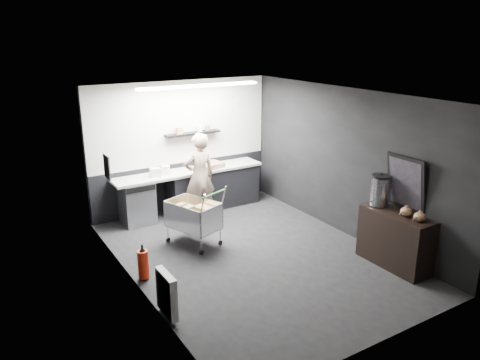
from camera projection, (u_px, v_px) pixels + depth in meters
floor at (253, 256)px, 7.92m from camera, size 5.50×5.50×0.00m
ceiling at (255, 95)px, 7.10m from camera, size 5.50×5.50×0.00m
wall_back at (182, 146)px, 9.74m from camera, size 5.50×0.00×5.50m
wall_front at (387, 243)px, 5.28m from camera, size 5.50×0.00×5.50m
wall_left at (134, 203)px, 6.51m from camera, size 0.00×5.50×5.50m
wall_right at (346, 163)px, 8.51m from camera, size 0.00×5.50×5.50m
kitchen_wall_panel at (181, 122)px, 9.58m from camera, size 3.95×0.02×1.70m
dado_panel at (184, 185)px, 9.99m from camera, size 3.95×0.02×1.00m
floating_shelf at (193, 133)px, 9.66m from camera, size 1.20×0.22×0.04m
wall_clock at (240, 103)px, 10.18m from camera, size 0.20×0.03×0.20m
poster at (107, 167)px, 7.52m from camera, size 0.02×0.30×0.40m
poster_red_band at (107, 162)px, 7.50m from camera, size 0.02×0.22×0.10m
radiator at (167, 294)px, 6.12m from camera, size 0.10×0.50×0.60m
ceiling_strip at (200, 86)px, 8.61m from camera, size 2.40×0.20×0.04m
prep_counter at (196, 190)px, 9.81m from camera, size 3.20×0.61×0.90m
person at (199, 177)px, 9.26m from camera, size 0.66×0.45×1.77m
shopping_cart at (193, 217)px, 8.23m from camera, size 0.89×1.16×1.07m
sideboard at (395, 232)px, 7.46m from camera, size 0.52×1.21×1.81m
fire_extinguisher at (143, 263)px, 7.10m from camera, size 0.17×0.17×0.55m
cardboard_box at (210, 165)px, 9.79m from camera, size 0.57×0.47×0.10m
pink_tub at (165, 170)px, 9.33m from camera, size 0.18×0.18×0.18m
white_container at (155, 172)px, 9.17m from camera, size 0.22×0.19×0.18m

